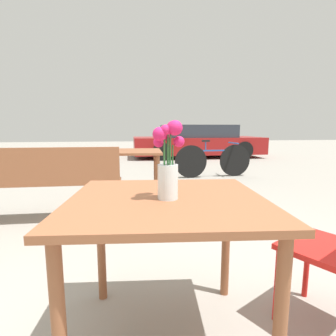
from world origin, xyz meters
TOP-DOWN VIEW (x-y plane):
  - table_front at (0.00, -0.00)m, footprint 0.96×0.91m
  - flower_vase at (-0.00, -0.02)m, footprint 0.14×0.13m
  - bench_near at (-1.19, 1.85)m, footprint 1.83×0.38m
  - table_back at (-0.16, 2.38)m, footprint 0.88×0.83m
  - bicycle at (1.63, 4.24)m, footprint 1.71×0.44m
  - parked_car at (2.29, 8.19)m, footprint 4.59×1.96m

SIDE VIEW (x-z plane):
  - bicycle at x=1.63m, z-range -0.04..0.77m
  - bench_near at x=-1.19m, z-range 0.05..0.90m
  - parked_car at x=2.29m, z-range -0.02..1.15m
  - table_front at x=0.00m, z-range 0.26..1.00m
  - table_back at x=-0.16m, z-range 0.26..1.02m
  - flower_vase at x=0.00m, z-range 0.72..1.07m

